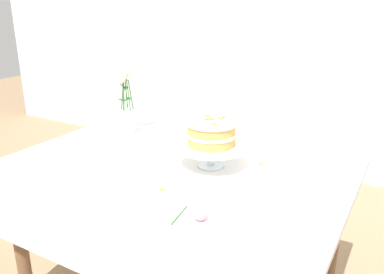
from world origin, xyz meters
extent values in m
cube|color=silver|center=(0.00, 1.90, 1.40)|extent=(7.00, 0.08, 2.80)
cube|color=white|center=(0.00, 0.00, 0.72)|extent=(1.40, 1.00, 0.03)
cube|color=white|center=(0.00, -0.50, 0.58)|extent=(1.40, 0.01, 0.25)
cylinder|color=brown|center=(-0.60, -0.40, 0.35)|extent=(0.06, 0.06, 0.71)
cylinder|color=brown|center=(-0.60, 0.40, 0.35)|extent=(0.06, 0.06, 0.71)
cylinder|color=brown|center=(0.60, 0.40, 0.35)|extent=(0.06, 0.06, 0.71)
cube|color=white|center=(0.14, 0.01, 0.74)|extent=(0.34, 0.34, 0.00)
cylinder|color=silver|center=(0.14, 0.01, 0.75)|extent=(0.11, 0.11, 0.01)
cylinder|color=silver|center=(0.14, 0.01, 0.79)|extent=(0.03, 0.03, 0.07)
cylinder|color=silver|center=(0.14, 0.01, 0.83)|extent=(0.29, 0.29, 0.01)
cylinder|color=tan|center=(0.14, 0.01, 0.86)|extent=(0.19, 0.19, 0.04)
cylinder|color=beige|center=(0.14, 0.01, 0.88)|extent=(0.20, 0.20, 0.01)
cylinder|color=tan|center=(0.14, 0.01, 0.91)|extent=(0.19, 0.19, 0.04)
cylinder|color=beige|center=(0.14, 0.01, 0.94)|extent=(0.20, 0.20, 0.02)
ellipsoid|color=orange|center=(0.14, 0.01, 0.95)|extent=(0.04, 0.03, 0.01)
ellipsoid|color=yellow|center=(0.18, -0.04, 0.95)|extent=(0.02, 0.04, 0.00)
ellipsoid|color=#E56B51|center=(0.17, 0.06, 0.95)|extent=(0.02, 0.03, 0.01)
ellipsoid|color=pink|center=(0.11, 0.01, 0.95)|extent=(0.04, 0.04, 0.01)
ellipsoid|color=#E56B51|center=(0.12, 0.00, 0.95)|extent=(0.04, 0.03, 0.01)
ellipsoid|color=orange|center=(0.11, 0.04, 0.95)|extent=(0.03, 0.02, 0.01)
ellipsoid|color=yellow|center=(0.17, 0.03, 0.95)|extent=(0.04, 0.03, 0.01)
cylinder|color=silver|center=(-0.44, 0.19, 0.78)|extent=(0.08, 0.08, 0.08)
cone|color=silver|center=(-0.44, 0.19, 0.85)|extent=(0.11, 0.11, 0.07)
cylinder|color=#2D6028|center=(-0.42, 0.18, 0.97)|extent=(0.03, 0.01, 0.21)
sphere|color=#F7EAB8|center=(-0.40, 0.18, 1.07)|extent=(0.04, 0.04, 0.04)
ellipsoid|color=#236B2D|center=(-0.41, 0.19, 0.93)|extent=(0.05, 0.03, 0.01)
cylinder|color=#2D6028|center=(-0.42, 0.21, 0.97)|extent=(0.02, 0.03, 0.21)
sphere|color=#F3E0CF|center=(-0.42, 0.22, 1.07)|extent=(0.05, 0.05, 0.05)
cylinder|color=#2D6028|center=(-0.44, 0.20, 0.95)|extent=(0.01, 0.02, 0.17)
sphere|color=#E2ECC1|center=(-0.44, 0.21, 1.04)|extent=(0.05, 0.05, 0.05)
ellipsoid|color=#236B2D|center=(-0.44, 0.21, 0.98)|extent=(0.03, 0.05, 0.02)
cylinder|color=#2D6028|center=(-0.46, 0.19, 0.93)|extent=(0.02, 0.01, 0.14)
sphere|color=silver|center=(-0.47, 0.19, 1.00)|extent=(0.04, 0.04, 0.04)
ellipsoid|color=#236B2D|center=(-0.46, 0.18, 0.92)|extent=(0.04, 0.02, 0.02)
cylinder|color=#2D6028|center=(-0.44, 0.18, 0.94)|extent=(0.01, 0.01, 0.16)
sphere|color=beige|center=(-0.44, 0.17, 1.02)|extent=(0.04, 0.04, 0.04)
ellipsoid|color=#236B2D|center=(-0.43, 0.18, 0.92)|extent=(0.03, 0.05, 0.02)
cylinder|color=#2D6028|center=(-0.43, 0.17, 0.95)|extent=(0.01, 0.02, 0.18)
sphere|color=silver|center=(-0.43, 0.16, 1.04)|extent=(0.05, 0.05, 0.05)
ellipsoid|color=#236B2D|center=(-0.42, 0.17, 0.98)|extent=(0.03, 0.05, 0.02)
cylinder|color=white|center=(-0.31, -0.35, 0.74)|extent=(0.14, 0.14, 0.01)
cylinder|color=white|center=(-0.31, -0.35, 0.78)|extent=(0.08, 0.08, 0.06)
torus|color=white|center=(-0.26, -0.35, 0.78)|extent=(0.03, 0.01, 0.03)
cylinder|color=#2D6028|center=(0.23, -0.38, 0.74)|extent=(0.02, 0.12, 0.01)
sphere|color=pink|center=(0.30, -0.37, 0.76)|extent=(0.05, 0.05, 0.05)
ellipsoid|color=yellow|center=(0.31, 0.14, 0.74)|extent=(0.04, 0.05, 0.00)
ellipsoid|color=orange|center=(0.08, -0.26, 0.74)|extent=(0.03, 0.03, 0.00)
camera|label=1|loc=(0.82, -1.32, 1.39)|focal=36.86mm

